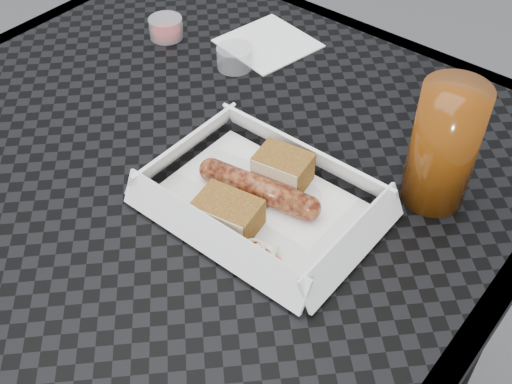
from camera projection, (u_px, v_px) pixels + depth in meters
patio_table at (185, 197)px, 0.83m from camera, size 0.80×0.80×0.74m
food_tray at (262, 205)px, 0.71m from camera, size 0.22×0.15×0.00m
bratwurst at (258, 189)px, 0.70m from camera, size 0.15×0.05×0.03m
bread_near at (283, 168)px, 0.72m from camera, size 0.07×0.05×0.04m
bread_far at (228, 213)px, 0.67m from camera, size 0.07×0.05×0.03m
veg_garnish at (265, 253)px, 0.65m from camera, size 0.03×0.03×0.00m
napkin at (268, 43)px, 0.95m from camera, size 0.14×0.14×0.00m
condiment_cup_sauce at (166, 28)px, 0.95m from camera, size 0.05×0.05×0.03m
condiment_cup_empty at (235, 57)px, 0.89m from camera, size 0.05×0.05×0.03m
drink_glass at (444, 146)px, 0.67m from camera, size 0.07×0.07×0.15m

